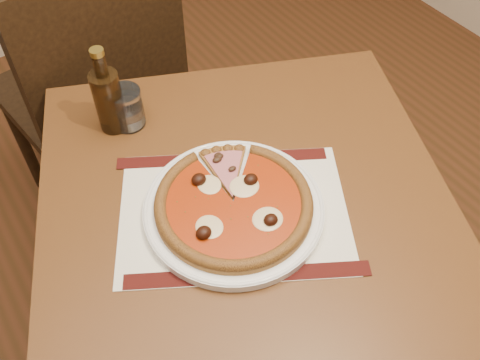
# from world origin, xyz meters

# --- Properties ---
(table) EXTENTS (1.05, 1.05, 0.75)m
(table) POSITION_xyz_m (0.64, 1.18, 0.65)
(table) COLOR brown
(table) RESTS_ON ground
(chair_far) EXTENTS (0.52, 0.52, 0.98)m
(chair_far) POSITION_xyz_m (0.60, 1.88, 0.56)
(chair_far) COLOR black
(chair_far) RESTS_ON ground
(placemat) EXTENTS (0.53, 0.49, 0.00)m
(placemat) POSITION_xyz_m (0.60, 1.16, 0.75)
(placemat) COLOR silver
(placemat) RESTS_ON table
(plate) EXTENTS (0.34, 0.34, 0.02)m
(plate) POSITION_xyz_m (0.60, 1.16, 0.76)
(plate) COLOR white
(plate) RESTS_ON placemat
(pizza) EXTENTS (0.30, 0.30, 0.04)m
(pizza) POSITION_xyz_m (0.60, 1.16, 0.78)
(pizza) COLOR #996225
(pizza) RESTS_ON plate
(ham_slice) EXTENTS (0.10, 0.14, 0.02)m
(ham_slice) POSITION_xyz_m (0.65, 1.24, 0.78)
(ham_slice) COLOR #996225
(ham_slice) RESTS_ON plate
(water_glass) EXTENTS (0.09, 0.09, 0.09)m
(water_glass) POSITION_xyz_m (0.54, 1.49, 0.79)
(water_glass) COLOR white
(water_glass) RESTS_ON table
(bottle) EXTENTS (0.06, 0.06, 0.20)m
(bottle) POSITION_xyz_m (0.51, 1.50, 0.83)
(bottle) COLOR #36210D
(bottle) RESTS_ON table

